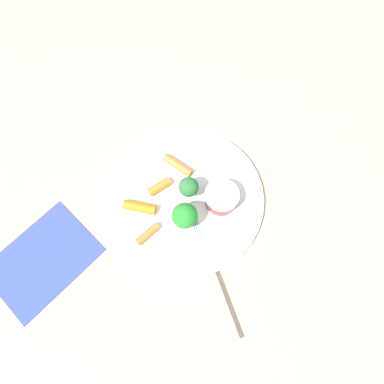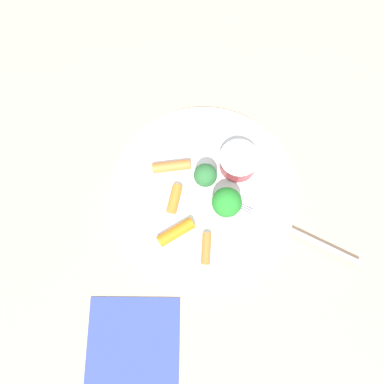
{
  "view_description": "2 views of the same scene",
  "coord_description": "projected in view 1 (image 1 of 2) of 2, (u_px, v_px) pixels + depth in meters",
  "views": [
    {
      "loc": [
        0.12,
        0.16,
        0.55
      ],
      "look_at": [
        -0.01,
        0.0,
        0.02
      ],
      "focal_mm": 31.51,
      "sensor_mm": 36.0,
      "label": 1
    },
    {
      "loc": [
        0.22,
        0.0,
        0.63
      ],
      "look_at": [
        0.01,
        -0.02,
        0.03
      ],
      "focal_mm": 42.07,
      "sensor_mm": 36.0,
      "label": 2
    }
  ],
  "objects": [
    {
      "name": "broccoli_floret_0",
      "position": [
        188.0,
        187.0,
        0.55
      ],
      "size": [
        0.03,
        0.03,
        0.05
      ],
      "color": "#98A963",
      "rests_on": "plate"
    },
    {
      "name": "plate",
      "position": [
        185.0,
        198.0,
        0.58
      ],
      "size": [
        0.27,
        0.27,
        0.01
      ],
      "primitive_type": "cylinder",
      "color": "white",
      "rests_on": "ground_plane"
    },
    {
      "name": "ground_plane",
      "position": [
        185.0,
        199.0,
        0.59
      ],
      "size": [
        2.4,
        2.4,
        0.0
      ],
      "primitive_type": "plane",
      "color": "tan"
    },
    {
      "name": "carrot_stick_0",
      "position": [
        178.0,
        165.0,
        0.59
      ],
      "size": [
        0.03,
        0.06,
        0.02
      ],
      "primitive_type": "cylinder",
      "rotation": [
        1.57,
        0.0,
        3.35
      ],
      "color": "orange",
      "rests_on": "plate"
    },
    {
      "name": "fork",
      "position": [
        214.0,
        276.0,
        0.53
      ],
      "size": [
        0.08,
        0.18,
        0.0
      ],
      "color": "#B6ADBF",
      "rests_on": "plate"
    },
    {
      "name": "carrot_stick_1",
      "position": [
        147.0,
        234.0,
        0.55
      ],
      "size": [
        0.04,
        0.01,
        0.01
      ],
      "primitive_type": "cylinder",
      "rotation": [
        1.57,
        0.0,
        1.58
      ],
      "color": "orange",
      "rests_on": "plate"
    },
    {
      "name": "carrot_stick_3",
      "position": [
        139.0,
        207.0,
        0.56
      ],
      "size": [
        0.05,
        0.05,
        0.02
      ],
      "primitive_type": "cylinder",
      "rotation": [
        1.57,
        0.0,
        3.77
      ],
      "color": "orange",
      "rests_on": "plate"
    },
    {
      "name": "broccoli_floret_1",
      "position": [
        185.0,
        216.0,
        0.53
      ],
      "size": [
        0.04,
        0.04,
        0.05
      ],
      "color": "#91AD63",
      "rests_on": "plate"
    },
    {
      "name": "napkin",
      "position": [
        43.0,
        260.0,
        0.55
      ],
      "size": [
        0.17,
        0.13,
        0.0
      ],
      "primitive_type": "cube",
      "rotation": [
        0.0,
        0.0,
        0.07
      ],
      "color": "#334289",
      "rests_on": "ground_plane"
    },
    {
      "name": "carrot_stick_2",
      "position": [
        159.0,
        187.0,
        0.57
      ],
      "size": [
        0.04,
        0.02,
        0.02
      ],
      "primitive_type": "cylinder",
      "rotation": [
        1.57,
        0.0,
        1.43
      ],
      "color": "orange",
      "rests_on": "plate"
    },
    {
      "name": "sauce_cup",
      "position": [
        221.0,
        198.0,
        0.56
      ],
      "size": [
        0.06,
        0.06,
        0.03
      ],
      "color": "maroon",
      "rests_on": "plate"
    }
  ]
}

